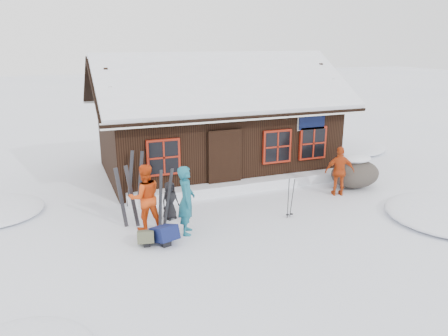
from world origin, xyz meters
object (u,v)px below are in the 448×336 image
(skier_crouched, at_px, (170,200))
(skier_teal, at_px, (186,200))
(skier_orange_right, at_px, (340,171))
(backpack_olive, at_px, (146,239))
(ski_poles, at_px, (290,199))
(skier_orange_left, at_px, (145,197))
(backpack_blue, at_px, (165,237))
(ski_pair_left, at_px, (164,200))
(boulder, at_px, (355,173))

(skier_crouched, bearing_deg, skier_teal, -102.73)
(skier_orange_right, height_order, skier_crouched, skier_orange_right)
(skier_orange_right, xyz_separation_m, backpack_olive, (-6.49, -1.32, -0.65))
(backpack_olive, bearing_deg, skier_crouched, 65.96)
(skier_crouched, distance_m, ski_poles, 3.34)
(skier_orange_left, bearing_deg, backpack_blue, 100.07)
(skier_crouched, relative_size, ski_pair_left, 0.65)
(ski_pair_left, bearing_deg, boulder, -22.58)
(skier_teal, bearing_deg, ski_poles, -72.40)
(skier_teal, distance_m, skier_orange_right, 5.46)
(skier_crouched, relative_size, boulder, 0.63)
(skier_orange_left, relative_size, ski_pair_left, 1.07)
(backpack_blue, bearing_deg, skier_orange_right, -2.95)
(skier_orange_left, xyz_separation_m, boulder, (7.25, 0.82, -0.37))
(boulder, height_order, ski_poles, ski_poles)
(ski_pair_left, xyz_separation_m, ski_poles, (3.43, -0.55, -0.24))
(ski_poles, bearing_deg, skier_crouched, 160.32)
(skier_orange_left, distance_m, ski_pair_left, 0.50)
(skier_orange_right, relative_size, backpack_olive, 3.06)
(ski_pair_left, xyz_separation_m, backpack_olive, (-0.68, -0.81, -0.64))
(skier_crouched, relative_size, backpack_olive, 2.07)
(backpack_olive, bearing_deg, skier_orange_right, 22.51)
(ski_poles, relative_size, backpack_olive, 2.24)
(ski_poles, bearing_deg, backpack_blue, -174.48)
(boulder, xyz_separation_m, backpack_olive, (-7.46, -1.77, -0.36))
(skier_teal, height_order, backpack_blue, skier_teal)
(ski_poles, distance_m, backpack_blue, 3.71)
(skier_teal, distance_m, skier_crouched, 1.16)
(boulder, bearing_deg, ski_poles, -155.74)
(skier_orange_left, distance_m, backpack_olive, 1.22)
(skier_orange_right, relative_size, ski_pair_left, 0.96)
(ski_poles, bearing_deg, backpack_olive, -176.33)
(skier_teal, distance_m, backpack_olive, 1.39)
(skier_orange_left, relative_size, backpack_olive, 3.38)
(ski_poles, bearing_deg, skier_orange_left, 170.03)
(boulder, bearing_deg, skier_crouched, -176.63)
(skier_crouched, bearing_deg, ski_pair_left, -137.80)
(boulder, xyz_separation_m, backpack_blue, (-7.02, -1.86, -0.33))
(ski_pair_left, relative_size, ski_poles, 1.42)
(ski_pair_left, bearing_deg, backpack_blue, -135.44)
(skier_orange_right, distance_m, backpack_blue, 6.24)
(skier_crouched, height_order, ski_pair_left, ski_pair_left)
(skier_crouched, relative_size, backpack_blue, 1.65)
(ski_pair_left, relative_size, backpack_blue, 2.53)
(ski_poles, bearing_deg, ski_pair_left, 170.90)
(skier_orange_left, height_order, skier_crouched, skier_orange_left)
(skier_teal, distance_m, ski_pair_left, 0.69)
(skier_teal, bearing_deg, boulder, -58.63)
(skier_crouched, bearing_deg, ski_poles, -40.62)
(skier_orange_right, bearing_deg, ski_pair_left, 25.22)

